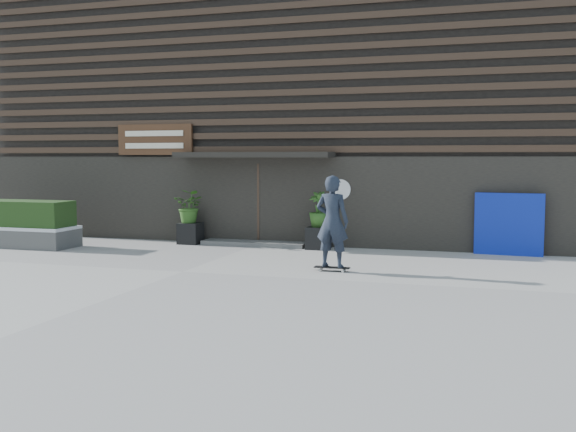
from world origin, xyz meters
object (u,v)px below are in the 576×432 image
(planter_pot_right, at_px, (318,238))
(blue_tarp, at_px, (509,224))
(raised_bed, at_px, (16,237))
(planter_pot_left, at_px, (190,233))
(skateboarder, at_px, (332,222))

(planter_pot_right, distance_m, blue_tarp, 4.93)
(blue_tarp, bearing_deg, raised_bed, -165.86)
(planter_pot_right, height_order, raised_bed, planter_pot_right)
(raised_bed, height_order, blue_tarp, blue_tarp)
(planter_pot_right, bearing_deg, raised_bed, -166.81)
(planter_pot_left, bearing_deg, blue_tarp, 1.97)
(raised_bed, bearing_deg, blue_tarp, 9.64)
(blue_tarp, height_order, skateboarder, skateboarder)
(blue_tarp, xyz_separation_m, skateboarder, (-3.71, -3.68, 0.30))
(planter_pot_left, xyz_separation_m, blue_tarp, (8.70, 0.30, 0.49))
(planter_pot_right, bearing_deg, skateboarder, -70.61)
(raised_bed, relative_size, blue_tarp, 2.08)
(planter_pot_left, relative_size, skateboarder, 0.29)
(planter_pot_left, bearing_deg, skateboarder, -34.11)
(raised_bed, distance_m, blue_tarp, 13.34)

